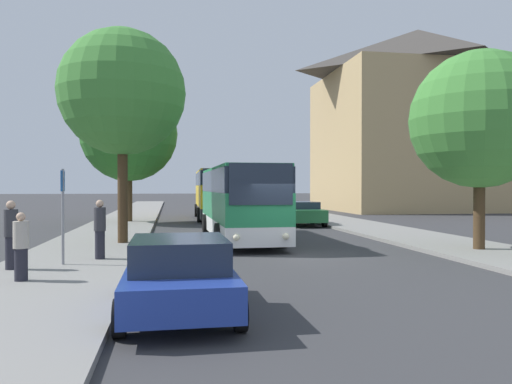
# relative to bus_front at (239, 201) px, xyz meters

# --- Properties ---
(ground_plane) EXTENTS (300.00, 300.00, 0.00)m
(ground_plane) POSITION_rel_bus_front_xyz_m (0.98, -5.47, -1.73)
(ground_plane) COLOR #38383A
(ground_plane) RESTS_ON ground
(sidewalk_left) EXTENTS (4.00, 120.00, 0.15)m
(sidewalk_left) POSITION_rel_bus_front_xyz_m (-6.02, -5.47, -1.66)
(sidewalk_left) COLOR gray
(sidewalk_left) RESTS_ON ground_plane
(sidewalk_right) EXTENTS (4.00, 120.00, 0.15)m
(sidewalk_right) POSITION_rel_bus_front_xyz_m (7.98, -5.47, -1.66)
(sidewalk_right) COLOR gray
(sidewalk_right) RESTS_ON ground_plane
(building_right_background) EXTENTS (18.32, 15.63, 18.44)m
(building_right_background) POSITION_rel_bus_front_xyz_m (21.95, 25.44, 7.49)
(building_right_background) COLOR tan
(building_right_background) RESTS_ON ground_plane
(bus_front) EXTENTS (2.88, 10.48, 3.23)m
(bus_front) POSITION_rel_bus_front_xyz_m (0.00, 0.00, 0.00)
(bus_front) COLOR silver
(bus_front) RESTS_ON ground_plane
(bus_middle) EXTENTS (2.87, 10.78, 3.55)m
(bus_middle) POSITION_rel_bus_front_xyz_m (0.14, 14.42, 0.16)
(bus_middle) COLOR #2D2D2D
(bus_middle) RESTS_ON ground_plane
(parked_car_left_curb) EXTENTS (2.17, 4.17, 1.46)m
(parked_car_left_curb) POSITION_rel_bus_front_xyz_m (-2.88, -12.72, -0.97)
(parked_car_left_curb) COLOR #233D9E
(parked_car_left_curb) RESTS_ON ground_plane
(parked_car_right_near) EXTENTS (2.15, 4.10, 1.47)m
(parked_car_right_near) POSITION_rel_bus_front_xyz_m (4.91, 7.33, -0.95)
(parked_car_right_near) COLOR #236B38
(parked_car_right_near) RESTS_ON ground_plane
(parked_car_right_far) EXTENTS (2.11, 4.15, 1.35)m
(parked_car_right_far) POSITION_rel_bus_front_xyz_m (5.02, 16.39, -1.01)
(parked_car_right_far) COLOR slate
(parked_car_right_far) RESTS_ON ground_plane
(bus_stop_sign) EXTENTS (0.08, 0.45, 2.77)m
(bus_stop_sign) POSITION_rel_bus_front_xyz_m (-6.11, -7.00, 0.13)
(bus_stop_sign) COLOR gray
(bus_stop_sign) RESTS_ON sidewalk_left
(pedestrian_waiting_near) EXTENTS (0.36, 0.36, 1.84)m
(pedestrian_waiting_near) POSITION_rel_bus_front_xyz_m (-5.21, -6.04, -0.65)
(pedestrian_waiting_near) COLOR #23232D
(pedestrian_waiting_near) RESTS_ON sidewalk_left
(pedestrian_waiting_far) EXTENTS (0.36, 0.36, 1.87)m
(pedestrian_waiting_far) POSITION_rel_bus_front_xyz_m (-7.32, -7.66, -0.63)
(pedestrian_waiting_far) COLOR #23232D
(pedestrian_waiting_far) RESTS_ON sidewalk_left
(pedestrian_walking_back) EXTENTS (0.36, 0.36, 1.64)m
(pedestrian_walking_back) POSITION_rel_bus_front_xyz_m (-6.57, -9.44, -0.76)
(pedestrian_walking_back) COLOR #23232D
(pedestrian_walking_back) RESTS_ON sidewalk_left
(tree_left_near) EXTENTS (5.05, 5.05, 8.56)m
(tree_left_near) POSITION_rel_bus_front_xyz_m (-4.93, -1.50, 4.43)
(tree_left_near) COLOR #47331E
(tree_left_near) RESTS_ON sidewalk_left
(tree_left_far) EXTENTS (6.21, 6.21, 8.80)m
(tree_left_far) POSITION_rel_bus_front_xyz_m (-5.68, 11.03, 4.10)
(tree_left_far) COLOR #47331E
(tree_left_far) RESTS_ON sidewalk_left
(tree_right_near) EXTENTS (4.94, 4.94, 7.14)m
(tree_right_near) POSITION_rel_bus_front_xyz_m (7.94, -5.80, 3.07)
(tree_right_near) COLOR #47331E
(tree_right_near) RESTS_ON sidewalk_right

